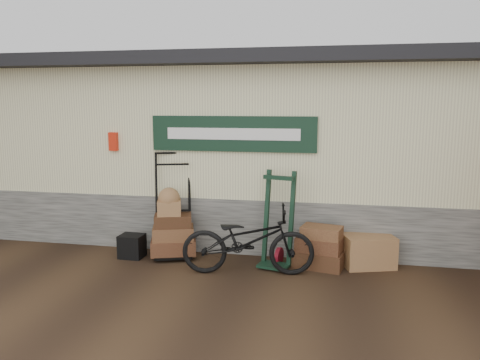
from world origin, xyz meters
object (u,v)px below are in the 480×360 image
(porter_trolley, at_px, (173,204))
(bicycle, at_px, (248,237))
(green_barrow, at_px, (278,219))
(suitcase_stack, at_px, (319,246))
(wicker_hamper, at_px, (368,251))
(black_trunk, at_px, (132,246))

(porter_trolley, bearing_deg, bicycle, -43.13)
(porter_trolley, distance_m, green_barrow, 1.72)
(bicycle, bearing_deg, green_barrow, -50.29)
(suitcase_stack, height_order, wicker_hamper, suitcase_stack)
(suitcase_stack, relative_size, bicycle, 0.38)
(porter_trolley, bearing_deg, black_trunk, -173.44)
(porter_trolley, xyz_separation_m, suitcase_stack, (2.32, -0.15, -0.52))
(bicycle, bearing_deg, suitcase_stack, -72.32)
(porter_trolley, height_order, green_barrow, porter_trolley)
(porter_trolley, distance_m, black_trunk, 0.93)
(wicker_hamper, height_order, bicycle, bicycle)
(porter_trolley, bearing_deg, green_barrow, -24.93)
(suitcase_stack, xyz_separation_m, bicycle, (-0.99, -0.48, 0.23))
(wicker_hamper, height_order, black_trunk, wicker_hamper)
(wicker_hamper, relative_size, bicycle, 0.39)
(green_barrow, height_order, suitcase_stack, green_barrow)
(porter_trolley, height_order, suitcase_stack, porter_trolley)
(porter_trolley, relative_size, green_barrow, 1.17)
(wicker_hamper, bearing_deg, green_barrow, -170.07)
(porter_trolley, xyz_separation_m, wicker_hamper, (3.04, 0.02, -0.60))
(green_barrow, distance_m, wicker_hamper, 1.44)
(green_barrow, xyz_separation_m, wicker_hamper, (1.34, 0.23, -0.48))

